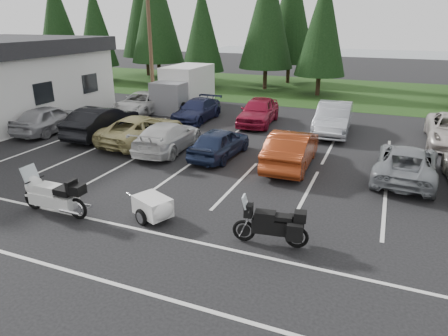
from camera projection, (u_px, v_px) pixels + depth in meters
ground at (215, 192)px, 14.86m from camera, size 120.00×120.00×0.00m
grass_strip at (322, 91)px, 35.65m from camera, size 80.00×16.00×0.01m
lake_water at (382, 61)px, 61.08m from camera, size 70.00×50.00×0.02m
utility_pole at (150, 40)px, 27.16m from camera, size 1.60×0.26×9.00m
box_truck at (181, 88)px, 28.02m from camera, size 2.40×5.60×2.90m
stall_markings at (234, 173)px, 16.59m from camera, size 32.00×16.00×0.01m
conifer_0 at (57, 17)px, 42.11m from camera, size 4.58×4.58×10.66m
conifer_1 at (95, 26)px, 39.15m from camera, size 3.96×3.96×9.22m
conifer_2 at (156, 8)px, 37.85m from camera, size 5.10×5.10×11.89m
conifer_3 at (202, 28)px, 35.28m from camera, size 3.87×3.87×9.02m
conifer_4 at (267, 13)px, 34.18m from camera, size 4.80×4.80×11.17m
conifer_5 at (323, 24)px, 31.59m from camera, size 4.14×4.14×9.63m
conifer_back_a at (144, 7)px, 42.83m from camera, size 5.28×5.28×12.30m
conifer_back_b at (291, 10)px, 37.73m from camera, size 4.97×4.97×11.58m
car_near_0 at (49, 119)px, 22.39m from camera, size 2.09×4.66×1.56m
car_near_1 at (102, 121)px, 21.60m from camera, size 1.96×5.04×1.64m
car_near_2 at (142, 129)px, 20.44m from camera, size 2.80×5.36×1.44m
car_near_3 at (168, 137)px, 19.28m from camera, size 2.27×4.91×1.39m
car_near_4 at (220, 143)px, 18.35m from camera, size 1.84×4.12×1.38m
car_near_5 at (292, 149)px, 17.19m from camera, size 1.82×4.83×1.58m
car_near_6 at (406, 163)px, 15.83m from camera, size 2.57×5.02×1.36m
car_far_0 at (142, 103)px, 26.94m from camera, size 2.51×5.11×1.40m
car_far_1 at (197, 110)px, 24.98m from camera, size 1.88×4.58×1.33m
car_far_2 at (258, 111)px, 24.15m from camera, size 2.20×4.79×1.59m
car_far_3 at (333, 118)px, 22.21m from camera, size 1.97×5.14×1.67m
touring_motorcycle at (53, 192)px, 12.88m from camera, size 2.87×0.89×1.59m
cargo_trailer at (153, 208)px, 12.65m from camera, size 1.96×1.57×0.79m
adventure_motorcycle at (270, 221)px, 11.14m from camera, size 2.48×1.15×1.46m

